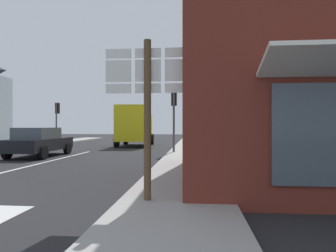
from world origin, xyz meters
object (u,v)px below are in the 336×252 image
object	(u,v)px
sedan_far	(39,142)
delivery_truck	(135,125)
traffic_light_near_right	(174,106)
traffic_light_far_left	(57,114)
route_sign_post	(148,102)

from	to	relation	value
sedan_far	delivery_truck	size ratio (longest dim) A/B	0.83
sedan_far	traffic_light_near_right	world-z (taller)	traffic_light_near_right
traffic_light_far_left	delivery_truck	bearing A→B (deg)	-11.35
route_sign_post	traffic_light_far_left	world-z (taller)	traffic_light_far_left
traffic_light_near_right	route_sign_post	bearing A→B (deg)	-88.66
delivery_truck	traffic_light_far_left	world-z (taller)	traffic_light_far_left
traffic_light_far_left	sedan_far	bearing A→B (deg)	-68.98
delivery_truck	route_sign_post	bearing A→B (deg)	-77.61
traffic_light_far_left	route_sign_post	bearing A→B (deg)	-59.79
sedan_far	traffic_light_near_right	distance (m)	7.26
delivery_truck	route_sign_post	world-z (taller)	route_sign_post
sedan_far	delivery_truck	bearing A→B (deg)	68.33
traffic_light_far_left	traffic_light_near_right	bearing A→B (deg)	-36.11
delivery_truck	route_sign_post	distance (m)	17.30
delivery_truck	traffic_light_far_left	xyz separation A→B (m)	(-6.94, 1.39, 0.94)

